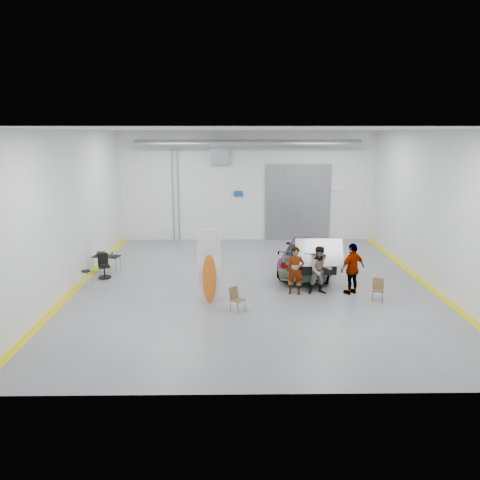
{
  "coord_description": "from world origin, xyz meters",
  "views": [
    {
      "loc": [
        -0.76,
        -17.67,
        5.87
      ],
      "look_at": [
        -0.5,
        1.33,
        1.5
      ],
      "focal_mm": 35.0,
      "sensor_mm": 36.0,
      "label": 1
    }
  ],
  "objects_px": {
    "work_table": "(105,256)",
    "folding_chair_far": "(378,294)",
    "person_b": "(320,270)",
    "folding_chair_near": "(238,304)",
    "surfboard_display": "(209,271)",
    "shop_stool": "(86,279)",
    "person_c": "(353,269)",
    "person_a": "(295,271)",
    "office_chair": "(105,267)",
    "sedan_car": "(308,254)"
  },
  "relations": [
    {
      "from": "person_c",
      "to": "work_table",
      "type": "bearing_deg",
      "value": -46.86
    },
    {
      "from": "sedan_car",
      "to": "folding_chair_far",
      "type": "distance_m",
      "value": 4.26
    },
    {
      "from": "sedan_car",
      "to": "surfboard_display",
      "type": "xyz_separation_m",
      "value": [
        -4.1,
        -3.8,
        0.38
      ]
    },
    {
      "from": "person_b",
      "to": "person_c",
      "type": "relative_size",
      "value": 0.94
    },
    {
      "from": "person_c",
      "to": "folding_chair_far",
      "type": "bearing_deg",
      "value": 100.29
    },
    {
      "from": "shop_stool",
      "to": "office_chair",
      "type": "xyz_separation_m",
      "value": [
        0.37,
        1.29,
        0.09
      ]
    },
    {
      "from": "sedan_car",
      "to": "person_b",
      "type": "bearing_deg",
      "value": 104.6
    },
    {
      "from": "person_a",
      "to": "folding_chair_far",
      "type": "relative_size",
      "value": 2.22
    },
    {
      "from": "folding_chair_far",
      "to": "work_table",
      "type": "bearing_deg",
      "value": 177.18
    },
    {
      "from": "folding_chair_near",
      "to": "work_table",
      "type": "distance_m",
      "value": 7.37
    },
    {
      "from": "person_b",
      "to": "folding_chair_near",
      "type": "height_order",
      "value": "person_b"
    },
    {
      "from": "person_a",
      "to": "person_c",
      "type": "bearing_deg",
      "value": 9.39
    },
    {
      "from": "shop_stool",
      "to": "person_a",
      "type": "bearing_deg",
      "value": -5.85
    },
    {
      "from": "work_table",
      "to": "folding_chair_far",
      "type": "bearing_deg",
      "value": -19.55
    },
    {
      "from": "person_c",
      "to": "shop_stool",
      "type": "distance_m",
      "value": 10.16
    },
    {
      "from": "work_table",
      "to": "shop_stool",
      "type": "bearing_deg",
      "value": -94.72
    },
    {
      "from": "person_b",
      "to": "sedan_car",
      "type": "bearing_deg",
      "value": 85.19
    },
    {
      "from": "person_c",
      "to": "surfboard_display",
      "type": "relative_size",
      "value": 0.68
    },
    {
      "from": "person_b",
      "to": "folding_chair_far",
      "type": "relative_size",
      "value": 2.24
    },
    {
      "from": "surfboard_display",
      "to": "shop_stool",
      "type": "xyz_separation_m",
      "value": [
        -4.83,
        1.69,
        -0.8
      ]
    },
    {
      "from": "sedan_car",
      "to": "shop_stool",
      "type": "distance_m",
      "value": 9.19
    },
    {
      "from": "person_b",
      "to": "folding_chair_far",
      "type": "xyz_separation_m",
      "value": [
        1.92,
        -0.84,
        -0.65
      ]
    },
    {
      "from": "sedan_car",
      "to": "person_c",
      "type": "xyz_separation_m",
      "value": [
        1.18,
        -2.94,
        0.2
      ]
    },
    {
      "from": "folding_chair_far",
      "to": "person_a",
      "type": "bearing_deg",
      "value": -179.75
    },
    {
      "from": "sedan_car",
      "to": "person_a",
      "type": "bearing_deg",
      "value": 87.17
    },
    {
      "from": "person_c",
      "to": "work_table",
      "type": "xyz_separation_m",
      "value": [
        -9.93,
        2.94,
        -0.26
      ]
    },
    {
      "from": "sedan_car",
      "to": "office_chair",
      "type": "xyz_separation_m",
      "value": [
        -8.57,
        -0.83,
        -0.33
      ]
    },
    {
      "from": "person_a",
      "to": "person_b",
      "type": "xyz_separation_m",
      "value": [
        0.92,
        0.0,
        0.01
      ]
    },
    {
      "from": "person_b",
      "to": "shop_stool",
      "type": "height_order",
      "value": "person_b"
    },
    {
      "from": "person_a",
      "to": "work_table",
      "type": "distance_m",
      "value": 8.35
    },
    {
      "from": "shop_stool",
      "to": "work_table",
      "type": "distance_m",
      "value": 2.16
    },
    {
      "from": "shop_stool",
      "to": "work_table",
      "type": "height_order",
      "value": "work_table"
    },
    {
      "from": "surfboard_display",
      "to": "office_chair",
      "type": "relative_size",
      "value": 2.84
    },
    {
      "from": "folding_chair_near",
      "to": "work_table",
      "type": "height_order",
      "value": "work_table"
    },
    {
      "from": "person_c",
      "to": "folding_chair_near",
      "type": "height_order",
      "value": "person_c"
    },
    {
      "from": "folding_chair_far",
      "to": "person_c",
      "type": "bearing_deg",
      "value": 147.38
    },
    {
      "from": "person_a",
      "to": "office_chair",
      "type": "distance_m",
      "value": 7.92
    },
    {
      "from": "surfboard_display",
      "to": "folding_chair_far",
      "type": "relative_size",
      "value": 3.49
    },
    {
      "from": "person_a",
      "to": "folding_chair_near",
      "type": "distance_m",
      "value": 2.85
    },
    {
      "from": "sedan_car",
      "to": "work_table",
      "type": "relative_size",
      "value": 4.35
    },
    {
      "from": "surfboard_display",
      "to": "folding_chair_far",
      "type": "xyz_separation_m",
      "value": [
        6.0,
        0.03,
        -0.89
      ]
    },
    {
      "from": "folding_chair_near",
      "to": "folding_chair_far",
      "type": "relative_size",
      "value": 1.03
    },
    {
      "from": "sedan_car",
      "to": "work_table",
      "type": "distance_m",
      "value": 8.76
    },
    {
      "from": "person_a",
      "to": "folding_chair_far",
      "type": "bearing_deg",
      "value": -7.09
    },
    {
      "from": "surfboard_display",
      "to": "folding_chair_far",
      "type": "height_order",
      "value": "surfboard_display"
    },
    {
      "from": "person_a",
      "to": "shop_stool",
      "type": "bearing_deg",
      "value": -176.46
    },
    {
      "from": "person_c",
      "to": "shop_stool",
      "type": "xyz_separation_m",
      "value": [
        -10.11,
        0.82,
        -0.62
      ]
    },
    {
      "from": "person_c",
      "to": "folding_chair_far",
      "type": "relative_size",
      "value": 2.38
    },
    {
      "from": "person_c",
      "to": "person_a",
      "type": "bearing_deg",
      "value": -30.35
    },
    {
      "from": "office_chair",
      "to": "person_a",
      "type": "bearing_deg",
      "value": -39.72
    }
  ]
}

